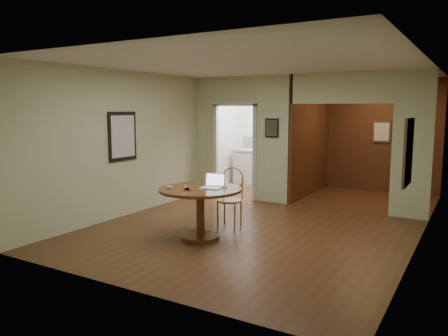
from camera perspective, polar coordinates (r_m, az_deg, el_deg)
The scene contains 11 objects.
floor at distance 7.06m, azimuth 2.22°, elevation -8.74°, with size 5.00×5.00×0.00m, color #4C2E15.
room_shell at distance 9.81m, azimuth 8.43°, elevation 3.49°, with size 5.20×7.50×5.00m.
dining_table at distance 6.74m, azimuth -3.11°, elevation -4.37°, with size 1.27×1.27×0.79m.
chair at distance 7.45m, azimuth 0.90°, elevation -3.39°, with size 0.49×0.49×1.01m.
open_laptop at distance 6.72m, azimuth -1.45°, elevation -2.09°, with size 0.37×0.36×0.22m.
closed_laptop at distance 6.81m, azimuth -0.87°, elevation -2.36°, with size 0.32×0.21×0.03m, color #B3B4B8.
mouse at distance 6.71m, azimuth -7.17°, elevation -2.49°, with size 0.11×0.06×0.05m, color silver.
wine_glass at distance 6.56m, azimuth -4.85°, elevation -2.42°, with size 0.10×0.10×0.11m, color white, non-canonical shape.
pen at distance 6.54m, azimuth -4.66°, elevation -2.89°, with size 0.01×0.01×0.15m, color #0C1558.
kitchen_cabinet at distance 11.24m, azimuth 6.29°, elevation -0.11°, with size 2.06×0.60×0.94m.
grocery_bag at distance 10.91m, azimuth 9.65°, elevation 2.97°, with size 0.34×0.29×0.34m, color beige.
Camera 1 is at (3.19, -5.97, 2.01)m, focal length 35.00 mm.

